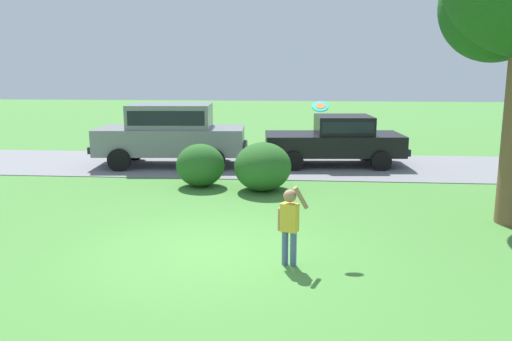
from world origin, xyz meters
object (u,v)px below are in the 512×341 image
Objects in this scene: parked_sedan at (336,139)px; parked_suv at (171,131)px; child_thrower at (290,221)px; frisbee at (320,106)px.

parked_suv reaches higher than parked_sedan.
parked_suv is at bearing -174.44° from parked_sedan.
child_thrower is 4.59× the size of frisbee.
parked_sedan is at bearing 5.56° from parked_suv.
frisbee reaches higher than child_thrower.
child_thrower is (-1.25, -8.61, -0.13)m from parked_sedan.
parked_suv is 3.75× the size of child_thrower.
child_thrower is 2.09m from frisbee.
frisbee is (0.47, 1.16, 1.67)m from child_thrower.
parked_sedan reaches higher than child_thrower.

